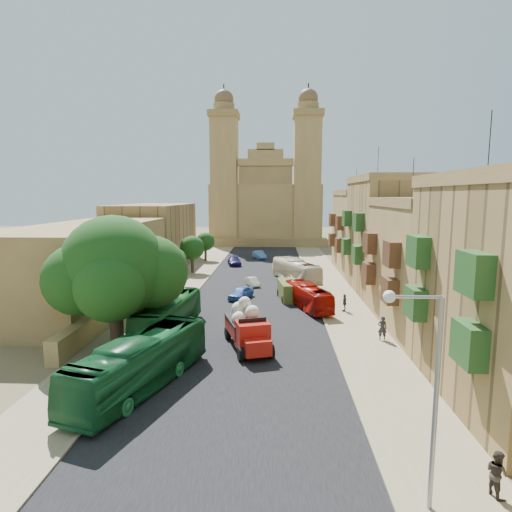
# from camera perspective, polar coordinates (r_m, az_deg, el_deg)

# --- Properties ---
(ground) EXTENTS (260.00, 260.00, 0.00)m
(ground) POSITION_cam_1_polar(r_m,az_deg,el_deg) (29.09, -2.49, -15.15)
(ground) COLOR brown
(road_surface) EXTENTS (14.00, 140.00, 0.01)m
(road_surface) POSITION_cam_1_polar(r_m,az_deg,el_deg) (57.82, 0.19, -3.37)
(road_surface) COLOR black
(road_surface) RESTS_ON ground
(sidewalk_east) EXTENTS (5.00, 140.00, 0.01)m
(sidewalk_east) POSITION_cam_1_polar(r_m,az_deg,el_deg) (58.20, 9.59, -3.41)
(sidewalk_east) COLOR #827255
(sidewalk_east) RESTS_ON ground
(sidewalk_west) EXTENTS (5.00, 140.00, 0.01)m
(sidewalk_west) POSITION_cam_1_polar(r_m,az_deg,el_deg) (59.00, -9.09, -3.24)
(sidewalk_west) COLOR #827255
(sidewalk_west) RESTS_ON ground
(kerb_east) EXTENTS (0.25, 140.00, 0.12)m
(kerb_east) POSITION_cam_1_polar(r_m,az_deg,el_deg) (57.94, 7.13, -3.35)
(kerb_east) COLOR #827255
(kerb_east) RESTS_ON ground
(kerb_west) EXTENTS (0.25, 140.00, 0.12)m
(kerb_west) POSITION_cam_1_polar(r_m,az_deg,el_deg) (58.53, -6.69, -3.23)
(kerb_west) COLOR #827255
(kerb_west) RESTS_ON ground
(townhouse_b) EXTENTS (9.00, 14.00, 14.90)m
(townhouse_b) POSITION_cam_1_polar(r_m,az_deg,el_deg) (40.38, 22.15, -0.80)
(townhouse_b) COLOR olive
(townhouse_b) RESTS_ON ground
(townhouse_c) EXTENTS (9.00, 14.00, 17.40)m
(townhouse_c) POSITION_cam_1_polar(r_m,az_deg,el_deg) (53.55, 17.28, 2.82)
(townhouse_c) COLOR olive
(townhouse_c) RESTS_ON ground
(townhouse_d) EXTENTS (9.00, 14.00, 15.90)m
(townhouse_d) POSITION_cam_1_polar(r_m,az_deg,el_deg) (67.20, 14.27, 3.29)
(townhouse_d) COLOR olive
(townhouse_d) RESTS_ON ground
(west_wall) EXTENTS (1.00, 40.00, 1.80)m
(west_wall) POSITION_cam_1_polar(r_m,az_deg,el_deg) (50.09, -14.81, -4.38)
(west_wall) COLOR olive
(west_wall) RESTS_ON ground
(west_building_low) EXTENTS (10.00, 28.00, 8.40)m
(west_building_low) POSITION_cam_1_polar(r_m,az_deg,el_deg) (49.63, -21.71, -0.93)
(west_building_low) COLOR brown
(west_building_low) RESTS_ON ground
(west_building_mid) EXTENTS (10.00, 22.00, 10.00)m
(west_building_mid) POSITION_cam_1_polar(r_m,az_deg,el_deg) (73.81, -13.44, 2.82)
(west_building_mid) COLOR olive
(west_building_mid) RESTS_ON ground
(church) EXTENTS (28.00, 22.50, 36.30)m
(church) POSITION_cam_1_polar(r_m,az_deg,el_deg) (105.28, 1.35, 7.00)
(church) COLOR olive
(church) RESTS_ON ground
(ficus_tree) EXTENTS (10.09, 9.28, 10.09)m
(ficus_tree) POSITION_cam_1_polar(r_m,az_deg,el_deg) (33.31, -18.26, -1.86)
(ficus_tree) COLOR #35261A
(ficus_tree) RESTS_ON ground
(street_tree_a) EXTENTS (3.11, 3.11, 4.79)m
(street_tree_a) POSITION_cam_1_polar(r_m,az_deg,el_deg) (41.42, -14.93, -3.72)
(street_tree_a) COLOR #35261A
(street_tree_a) RESTS_ON ground
(street_tree_b) EXTENTS (3.43, 3.43, 5.28)m
(street_tree_b) POSITION_cam_1_polar(r_m,az_deg,el_deg) (52.73, -11.02, -0.73)
(street_tree_b) COLOR #35261A
(street_tree_b) RESTS_ON ground
(street_tree_c) EXTENTS (3.61, 3.61, 5.56)m
(street_tree_c) POSITION_cam_1_polar(r_m,az_deg,el_deg) (64.32, -8.51, 1.06)
(street_tree_c) COLOR #35261A
(street_tree_c) RESTS_ON ground
(street_tree_d) EXTENTS (3.27, 3.27, 5.03)m
(street_tree_d) POSITION_cam_1_polar(r_m,az_deg,el_deg) (76.09, -6.77, 1.90)
(street_tree_d) COLOR #35261A
(street_tree_d) RESTS_ON ground
(streetlamp) EXTENTS (2.11, 0.44, 8.22)m
(streetlamp) POSITION_cam_1_polar(r_m,az_deg,el_deg) (16.75, 21.46, -14.48)
(streetlamp) COLOR gray
(streetlamp) RESTS_ON ground
(red_truck) EXTENTS (4.18, 6.80, 3.76)m
(red_truck) POSITION_cam_1_polar(r_m,az_deg,el_deg) (32.65, -1.10, -9.43)
(red_truck) COLOR #A6150C
(red_truck) RESTS_ON ground
(olive_pickup) EXTENTS (2.76, 5.07, 1.99)m
(olive_pickup) POSITION_cam_1_polar(r_m,az_deg,el_deg) (47.81, 4.47, -4.64)
(olive_pickup) COLOR #4F5D23
(olive_pickup) RESTS_ON ground
(bus_green_south) EXTENTS (6.09, 11.77, 3.20)m
(bus_green_south) POSITION_cam_1_polar(r_m,az_deg,el_deg) (27.08, -15.07, -13.58)
(bus_green_south) COLOR #135126
(bus_green_south) RESTS_ON ground
(bus_green_north) EXTENTS (3.64, 11.13, 3.05)m
(bus_green_north) POSITION_cam_1_polar(r_m,az_deg,el_deg) (36.82, -11.62, -7.77)
(bus_green_north) COLOR #175B22
(bus_green_north) RESTS_ON ground
(bus_red_east) EXTENTS (4.60, 8.93, 2.43)m
(bus_red_east) POSITION_cam_1_polar(r_m,az_deg,el_deg) (44.25, 6.92, -5.39)
(bus_red_east) COLOR #980B04
(bus_red_east) RESTS_ON ground
(bus_cream_east) EXTENTS (6.37, 10.79, 2.96)m
(bus_cream_east) POSITION_cam_1_polar(r_m,az_deg,el_deg) (57.37, 5.33, -1.99)
(bus_cream_east) COLOR beige
(bus_cream_east) RESTS_ON ground
(car_blue_a) EXTENTS (3.04, 4.36, 1.38)m
(car_blue_a) POSITION_cam_1_polar(r_m,az_deg,el_deg) (47.95, -2.02, -4.93)
(car_blue_a) COLOR #3561B4
(car_blue_a) RESTS_ON ground
(car_white_a) EXTENTS (2.30, 3.45, 1.07)m
(car_white_a) POSITION_cam_1_polar(r_m,az_deg,el_deg) (54.73, -0.48, -3.45)
(car_white_a) COLOR white
(car_white_a) RESTS_ON ground
(car_cream) EXTENTS (2.27, 4.70, 1.29)m
(car_cream) POSITION_cam_1_polar(r_m,az_deg,el_deg) (56.71, 5.20, -2.97)
(car_cream) COLOR beige
(car_cream) RESTS_ON ground
(car_dkblue) EXTENTS (2.91, 5.17, 1.42)m
(car_dkblue) POSITION_cam_1_polar(r_m,az_deg,el_deg) (71.00, -2.92, -0.66)
(car_dkblue) COLOR #141246
(car_dkblue) RESTS_ON ground
(car_white_b) EXTENTS (1.55, 3.36, 1.12)m
(car_white_b) POSITION_cam_1_polar(r_m,az_deg,el_deg) (72.08, 3.16, -0.65)
(car_white_b) COLOR white
(car_white_b) RESTS_ON ground
(car_blue_b) EXTENTS (2.92, 4.60, 1.43)m
(car_blue_b) POSITION_cam_1_polar(r_m,az_deg,el_deg) (78.14, 0.44, 0.16)
(car_blue_b) COLOR #4275BC
(car_blue_b) RESTS_ON ground
(pedestrian_a) EXTENTS (0.75, 0.52, 1.97)m
(pedestrian_a) POSITION_cam_1_polar(r_m,az_deg,el_deg) (36.00, 16.49, -9.21)
(pedestrian_a) COLOR #262428
(pedestrian_a) RESTS_ON ground
(pedestrian_b) EXTENTS (0.92, 1.05, 1.83)m
(pedestrian_b) POSITION_cam_1_polar(r_m,az_deg,el_deg) (20.57, 29.45, -23.90)
(pedestrian_b) COLOR #332C25
(pedestrian_b) RESTS_ON ground
(pedestrian_c) EXTENTS (0.55, 1.08, 1.76)m
(pedestrian_c) POSITION_cam_1_polar(r_m,az_deg,el_deg) (43.69, 11.72, -6.13)
(pedestrian_c) COLOR #303136
(pedestrian_c) RESTS_ON ground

